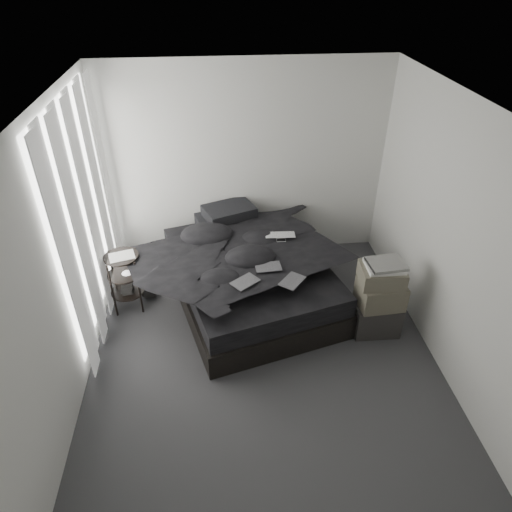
{
  "coord_description": "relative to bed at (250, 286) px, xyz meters",
  "views": [
    {
      "loc": [
        -0.41,
        -3.39,
        3.62
      ],
      "look_at": [
        0.0,
        0.8,
        0.75
      ],
      "focal_mm": 32.0,
      "sensor_mm": 36.0,
      "label": 1
    }
  ],
  "objects": [
    {
      "name": "floor",
      "position": [
        0.05,
        -1.02,
        -0.15
      ],
      "size": [
        3.6,
        4.2,
        0.01
      ],
      "primitive_type": "cube",
      "color": "#353538",
      "rests_on": "ground"
    },
    {
      "name": "ceiling",
      "position": [
        0.05,
        -1.02,
        2.45
      ],
      "size": [
        3.6,
        4.2,
        0.01
      ],
      "primitive_type": "cube",
      "color": "white",
      "rests_on": "ground"
    },
    {
      "name": "wall_back",
      "position": [
        0.05,
        1.08,
        1.15
      ],
      "size": [
        3.6,
        0.01,
        2.6
      ],
      "primitive_type": "cube",
      "color": "silver",
      "rests_on": "ground"
    },
    {
      "name": "wall_front",
      "position": [
        0.05,
        -3.12,
        1.15
      ],
      "size": [
        3.6,
        0.01,
        2.6
      ],
      "primitive_type": "cube",
      "color": "silver",
      "rests_on": "ground"
    },
    {
      "name": "wall_left",
      "position": [
        -1.75,
        -1.02,
        1.15
      ],
      "size": [
        0.01,
        4.2,
        2.6
      ],
      "primitive_type": "cube",
      "color": "silver",
      "rests_on": "ground"
    },
    {
      "name": "wall_right",
      "position": [
        1.85,
        -1.02,
        1.15
      ],
      "size": [
        0.01,
        4.2,
        2.6
      ],
      "primitive_type": "cube",
      "color": "silver",
      "rests_on": "ground"
    },
    {
      "name": "window_left",
      "position": [
        -1.73,
        -0.12,
        1.2
      ],
      "size": [
        0.02,
        2.0,
        2.3
      ],
      "primitive_type": "cube",
      "color": "white",
      "rests_on": "wall_left"
    },
    {
      "name": "curtain_left",
      "position": [
        -1.68,
        -0.12,
        1.13
      ],
      "size": [
        0.06,
        2.12,
        2.48
      ],
      "primitive_type": "cube",
      "color": "white",
      "rests_on": "wall_left"
    },
    {
      "name": "bed",
      "position": [
        0.0,
        0.0,
        0.0
      ],
      "size": [
        2.21,
        2.59,
        0.3
      ],
      "primitive_type": "cube",
      "rotation": [
        0.0,
        0.0,
        0.27
      ],
      "color": "black",
      "rests_on": "floor"
    },
    {
      "name": "mattress",
      "position": [
        0.0,
        0.0,
        0.27
      ],
      "size": [
        2.13,
        2.51,
        0.24
      ],
      "primitive_type": "cube",
      "rotation": [
        0.0,
        0.0,
        0.27
      ],
      "color": "black",
      "rests_on": "bed"
    },
    {
      "name": "duvet",
      "position": [
        0.01,
        -0.05,
        0.52
      ],
      "size": [
        2.09,
        2.27,
        0.26
      ],
      "primitive_type": "imported",
      "rotation": [
        0.0,
        0.0,
        0.27
      ],
      "color": "black",
      "rests_on": "mattress"
    },
    {
      "name": "pillow_lower",
      "position": [
        -0.28,
        0.82,
        0.46
      ],
      "size": [
        0.77,
        0.61,
        0.15
      ],
      "primitive_type": "cube",
      "rotation": [
        0.0,
        0.0,
        0.27
      ],
      "color": "black",
      "rests_on": "mattress"
    },
    {
      "name": "pillow_upper",
      "position": [
        -0.2,
        0.82,
        0.61
      ],
      "size": [
        0.74,
        0.63,
        0.14
      ],
      "primitive_type": "cube",
      "rotation": [
        0.0,
        0.0,
        0.37
      ],
      "color": "black",
      "rests_on": "pillow_lower"
    },
    {
      "name": "laptop",
      "position": [
        0.38,
        0.16,
        0.66
      ],
      "size": [
        0.37,
        0.25,
        0.03
      ],
      "primitive_type": "imported",
      "rotation": [
        0.0,
        0.0,
        -0.05
      ],
      "color": "silver",
      "rests_on": "duvet"
    },
    {
      "name": "comic_a",
      "position": [
        -0.1,
        -0.64,
        0.65
      ],
      "size": [
        0.34,
        0.32,
        0.01
      ],
      "primitive_type": "cube",
      "rotation": [
        0.0,
        0.0,
        0.65
      ],
      "color": "black",
      "rests_on": "duvet"
    },
    {
      "name": "comic_b",
      "position": [
        0.17,
        -0.4,
        0.66
      ],
      "size": [
        0.29,
        0.2,
        0.01
      ],
      "primitive_type": "cube",
      "rotation": [
        0.0,
        0.0,
        0.06
      ],
      "color": "black",
      "rests_on": "duvet"
    },
    {
      "name": "comic_c",
      "position": [
        0.39,
        -0.68,
        0.67
      ],
      "size": [
        0.32,
        0.33,
        0.01
      ],
      "primitive_type": "cube",
      "rotation": [
        0.0,
        0.0,
        0.88
      ],
      "color": "black",
      "rests_on": "duvet"
    },
    {
      "name": "side_stand",
      "position": [
        -1.46,
        -0.04,
        0.21
      ],
      "size": [
        0.43,
        0.43,
        0.72
      ],
      "primitive_type": "cylinder",
      "rotation": [
        0.0,
        0.0,
        0.11
      ],
      "color": "black",
      "rests_on": "floor"
    },
    {
      "name": "papers",
      "position": [
        -1.45,
        -0.05,
        0.58
      ],
      "size": [
        0.32,
        0.27,
        0.01
      ],
      "primitive_type": "cube",
      "rotation": [
        0.0,
        0.0,
        0.28
      ],
      "color": "white",
      "rests_on": "side_stand"
    },
    {
      "name": "floor_books",
      "position": [
        -1.25,
        0.19,
        -0.08
      ],
      "size": [
        0.16,
        0.22,
        0.14
      ],
      "primitive_type": "cube",
      "rotation": [
        0.0,
        0.0,
        0.08
      ],
      "color": "black",
      "rests_on": "floor"
    },
    {
      "name": "box_lower",
      "position": [
        1.34,
        -0.71,
        0.03
      ],
      "size": [
        0.51,
        0.4,
        0.37
      ],
      "primitive_type": "cube",
      "rotation": [
        0.0,
        0.0,
        -0.02
      ],
      "color": "black",
      "rests_on": "floor"
    },
    {
      "name": "box_mid",
      "position": [
        1.35,
        -0.72,
        0.36
      ],
      "size": [
        0.49,
        0.4,
        0.28
      ],
      "primitive_type": "cube",
      "rotation": [
        0.0,
        0.0,
        0.05
      ],
      "color": "#585345",
      "rests_on": "box_lower"
    },
    {
      "name": "box_upper",
      "position": [
        1.33,
        -0.71,
        0.6
      ],
      "size": [
        0.47,
        0.39,
        0.2
      ],
      "primitive_type": "cube",
      "rotation": [
        0.0,
        0.0,
        -0.07
      ],
      "color": "#585345",
      "rests_on": "box_mid"
    },
    {
      "name": "art_book_white",
      "position": [
        1.34,
        -0.71,
        0.72
      ],
      "size": [
        0.39,
        0.31,
        0.04
      ],
      "primitive_type": "cube",
      "rotation": [
        0.0,
        0.0,
        -0.02
      ],
      "color": "silver",
      "rests_on": "box_upper"
    },
    {
      "name": "art_book_snake",
      "position": [
        1.35,
        -0.72,
        0.76
      ],
      "size": [
        0.4,
        0.33,
        0.03
      ],
      "primitive_type": "cube",
      "rotation": [
        0.0,
        0.0,
        0.09
      ],
      "color": "silver",
      "rests_on": "art_book_white"
    }
  ]
}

